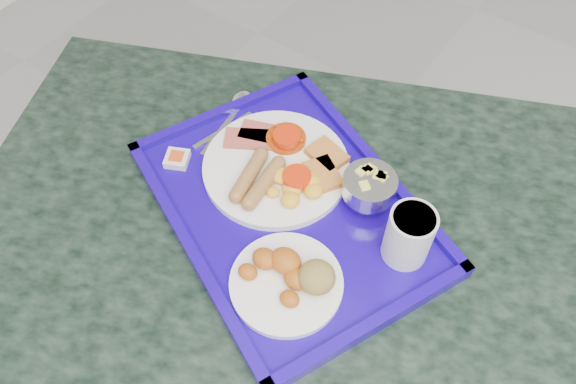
% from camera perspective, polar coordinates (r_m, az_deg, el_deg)
% --- Properties ---
extents(table, '(1.37, 1.17, 0.72)m').
position_cam_1_polar(table, '(1.08, 1.32, -9.33)').
color(table, slate).
rests_on(table, floor).
extents(tray, '(0.61, 0.54, 0.03)m').
position_cam_1_polar(tray, '(0.94, 0.00, -1.65)').
color(tray, '#180391').
rests_on(tray, table).
extents(main_plate, '(0.25, 0.25, 0.04)m').
position_cam_1_polar(main_plate, '(0.96, -0.82, 2.54)').
color(main_plate, white).
rests_on(main_plate, tray).
extents(bread_plate, '(0.17, 0.17, 0.06)m').
position_cam_1_polar(bread_plate, '(0.84, 0.29, -8.74)').
color(bread_plate, white).
rests_on(bread_plate, tray).
extents(fruit_bowl, '(0.09, 0.09, 0.06)m').
position_cam_1_polar(fruit_bowl, '(0.91, 8.27, 0.62)').
color(fruit_bowl, silver).
rests_on(fruit_bowl, tray).
extents(juice_cup, '(0.07, 0.07, 0.10)m').
position_cam_1_polar(juice_cup, '(0.86, 12.20, -4.24)').
color(juice_cup, silver).
rests_on(juice_cup, tray).
extents(spoon, '(0.06, 0.17, 0.01)m').
position_cam_1_polar(spoon, '(1.07, -5.28, 8.61)').
color(spoon, silver).
rests_on(spoon, tray).
extents(knife, '(0.03, 0.16, 0.00)m').
position_cam_1_polar(knife, '(1.04, -6.41, 6.71)').
color(knife, silver).
rests_on(knife, tray).
extents(jam_packet, '(0.05, 0.05, 0.02)m').
position_cam_1_polar(jam_packet, '(1.00, -11.20, 3.34)').
color(jam_packet, silver).
rests_on(jam_packet, tray).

